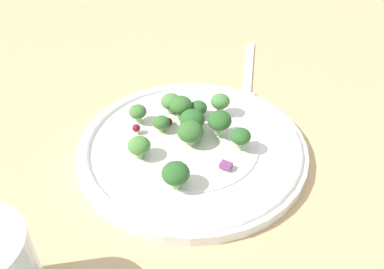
{
  "coord_description": "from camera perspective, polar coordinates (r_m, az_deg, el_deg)",
  "views": [
    {
      "loc": [
        28.39,
        24.81,
        32.98
      ],
      "look_at": [
        2.35,
        -1.87,
        2.7
      ],
      "focal_mm": 39.75,
      "sensor_mm": 36.0,
      "label": 1
    }
  ],
  "objects": [
    {
      "name": "cranberry_2",
      "position": [
        0.51,
        -3.14,
        1.75
      ],
      "size": [
        0.89,
        0.89,
        0.89
      ],
      "primitive_type": "sphere",
      "color": "#4C0A14",
      "rests_on": "plate"
    },
    {
      "name": "broccoli_floret_0",
      "position": [
        0.47,
        6.54,
        -0.29
      ],
      "size": [
        2.28,
        2.28,
        2.31
      ],
      "color": "#8EB77A",
      "rests_on": "plate"
    },
    {
      "name": "broccoli_floret_11",
      "position": [
        0.52,
        -1.3,
        4.02
      ],
      "size": [
        2.8,
        2.8,
        2.84
      ],
      "color": "#ADD18E",
      "rests_on": "plate"
    },
    {
      "name": "broccoli_floret_3",
      "position": [
        0.48,
        -0.23,
        0.33
      ],
      "size": [
        2.99,
        2.99,
        3.03
      ],
      "color": "#9EC684",
      "rests_on": "plate"
    },
    {
      "name": "cranberry_1",
      "position": [
        0.48,
        -7.68,
        -0.8
      ],
      "size": [
        0.85,
        0.85,
        0.85
      ],
      "primitive_type": "sphere",
      "color": "maroon",
      "rests_on": "plate"
    },
    {
      "name": "broccoli_floret_1",
      "position": [
        0.49,
        3.71,
        1.8
      ],
      "size": [
        2.77,
        2.77,
        2.8
      ],
      "color": "#8EB77A",
      "rests_on": "plate"
    },
    {
      "name": "ground_plane",
      "position": [
        0.51,
        3.38,
        -3.03
      ],
      "size": [
        180.0,
        180.0,
        2.0
      ],
      "primitive_type": "cube",
      "color": "tan"
    },
    {
      "name": "onion_bit_2",
      "position": [
        0.52,
        -0.48,
        1.81
      ],
      "size": [
        1.24,
        1.26,
        0.34
      ],
      "primitive_type": "cube",
      "rotation": [
        0.0,
        0.0,
        0.55
      ],
      "color": "#A35B93",
      "rests_on": "plate"
    },
    {
      "name": "broccoli_floret_4",
      "position": [
        0.53,
        -3.13,
        4.26
      ],
      "size": [
        2.49,
        2.49,
        2.52
      ],
      "color": "#8EB77A",
      "rests_on": "plate"
    },
    {
      "name": "cranberry_0",
      "position": [
        0.5,
        -7.49,
        0.86
      ],
      "size": [
        0.95,
        0.95,
        0.95
      ],
      "primitive_type": "sphere",
      "color": "maroon",
      "rests_on": "plate"
    },
    {
      "name": "broccoli_floret_10",
      "position": [
        0.43,
        -2.2,
        -5.3
      ],
      "size": [
        2.86,
        2.86,
        2.9
      ],
      "color": "#8EB77A",
      "rests_on": "plate"
    },
    {
      "name": "onion_bit_0",
      "position": [
        0.46,
        4.59,
        -4.16
      ],
      "size": [
        1.23,
        1.45,
        0.58
      ],
      "primitive_type": "cube",
      "rotation": [
        0.0,
        0.0,
        0.3
      ],
      "color": "#843D75",
      "rests_on": "plate"
    },
    {
      "name": "plate",
      "position": [
        0.49,
        0.0,
        -1.66
      ],
      "size": [
        26.48,
        26.48,
        1.7
      ],
      "color": "white",
      "rests_on": "ground_plane"
    },
    {
      "name": "broccoli_floret_8",
      "position": [
        0.5,
        -4.14,
        1.57
      ],
      "size": [
        1.99,
        1.99,
        2.01
      ],
      "color": "#8EB77A",
      "rests_on": "plate"
    },
    {
      "name": "onion_bit_1",
      "position": [
        0.52,
        3.78,
        1.71
      ],
      "size": [
        1.84,
        1.84,
        0.36
      ],
      "primitive_type": "cube",
      "rotation": [
        0.0,
        0.0,
        0.91
      ],
      "color": "#934C84",
      "rests_on": "plate"
    },
    {
      "name": "broccoli_floret_6",
      "position": [
        0.51,
        -7.29,
        3.0
      ],
      "size": [
        2.15,
        2.15,
        2.17
      ],
      "color": "#ADD18E",
      "rests_on": "plate"
    },
    {
      "name": "dressing_pool",
      "position": [
        0.49,
        0.0,
        -1.27
      ],
      "size": [
        15.36,
        15.36,
        0.2
      ],
      "primitive_type": "cylinder",
      "color": "white",
      "rests_on": "plate"
    },
    {
      "name": "broccoli_floret_7",
      "position": [
        0.46,
        -7.1,
        -1.55
      ],
      "size": [
        2.51,
        2.51,
        2.54
      ],
      "color": "#8EB77A",
      "rests_on": "plate"
    },
    {
      "name": "onion_bit_3",
      "position": [
        0.46,
        -2.51,
        -4.17
      ],
      "size": [
        1.94,
        1.94,
        0.5
      ],
      "primitive_type": "cube",
      "rotation": [
        0.0,
        0.0,
        0.86
      ],
      "color": "#A35B93",
      "rests_on": "plate"
    },
    {
      "name": "fork",
      "position": [
        0.64,
        7.52,
        7.86
      ],
      "size": [
        15.88,
        12.71,
        0.5
      ],
      "color": "silver",
      "rests_on": "ground_plane"
    },
    {
      "name": "broccoli_floret_2",
      "position": [
        0.53,
        3.81,
        4.4
      ],
      "size": [
        2.38,
        2.38,
        2.41
      ],
      "color": "#ADD18E",
      "rests_on": "plate"
    },
    {
      "name": "broccoli_floret_5",
      "position": [
        0.52,
        0.82,
        3.54
      ],
      "size": [
        2.22,
        2.22,
        2.25
      ],
      "color": "#ADD18E",
      "rests_on": "plate"
    },
    {
      "name": "broccoli_floret_9",
      "position": [
        0.49,
        0.03,
        1.97
      ],
      "size": [
        2.92,
        2.92,
        2.96
      ],
      "color": "#8EB77A",
      "rests_on": "plate"
    }
  ]
}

